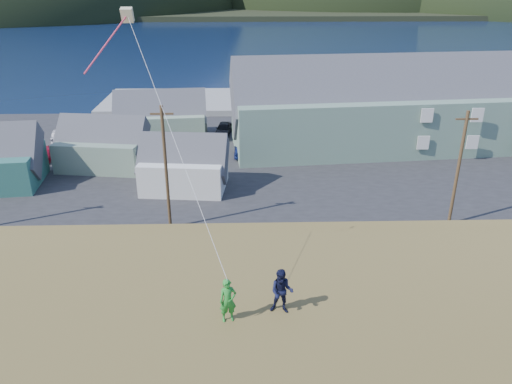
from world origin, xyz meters
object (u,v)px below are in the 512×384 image
shed_palegreen_far (161,117)px  shed_white (184,165)px  shed_palegreen_near (103,145)px  kite_flyer_green (228,301)px  wharf (195,102)px  lodge (393,106)px  kite_flyer_navy (282,292)px

shed_palegreen_far → shed_white: bearing=-79.4°
shed_palegreen_near → kite_flyer_green: (13.13, -33.24, 5.62)m
shed_palegreen_far → wharf: bearing=76.8°
lodge → shed_palegreen_near: lodge is taller
shed_palegreen_far → kite_flyer_navy: size_ratio=6.60×
shed_palegreen_near → kite_flyer_green: 36.18m
wharf → shed_white: size_ratio=3.22×
shed_palegreen_near → kite_flyer_green: size_ratio=5.90×
shed_white → kite_flyer_green: bearing=-74.7°
lodge → shed_palegreen_far: 25.72m
lodge → kite_flyer_green: (-16.67, -38.63, 3.33)m
wharf → lodge: lodge is taller
shed_palegreen_far → kite_flyer_green: kite_flyer_green is taller
shed_white → shed_palegreen_far: (-4.10, 14.50, 0.31)m
wharf → kite_flyer_green: kite_flyer_green is taller
lodge → shed_palegreen_near: bearing=-175.0°
shed_white → kite_flyer_green: size_ratio=5.16×
shed_palegreen_far → shed_palegreen_near: bearing=-121.7°
kite_flyer_green → shed_palegreen_far: bearing=88.0°
shed_palegreen_near → shed_white: (8.49, -5.68, -0.02)m
shed_palegreen_far → kite_flyer_navy: (10.54, -41.66, 5.36)m
shed_palegreen_near → kite_flyer_navy: bearing=-57.5°
kite_flyer_green → shed_palegreen_near: bearing=97.8°
shed_white → shed_palegreen_far: bearing=111.5°
wharf → kite_flyer_navy: size_ratio=15.87×
kite_flyer_green → kite_flyer_navy: kite_flyer_navy is taller
shed_palegreen_near → shed_white: 10.22m
shed_white → kite_flyer_green: (4.63, -27.56, 5.64)m
lodge → shed_white: size_ratio=4.35×
kite_flyer_navy → shed_palegreen_far: bearing=115.3°
shed_palegreen_near → shed_palegreen_far: 9.86m
shed_white → kite_flyer_navy: (6.43, -27.16, 5.67)m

